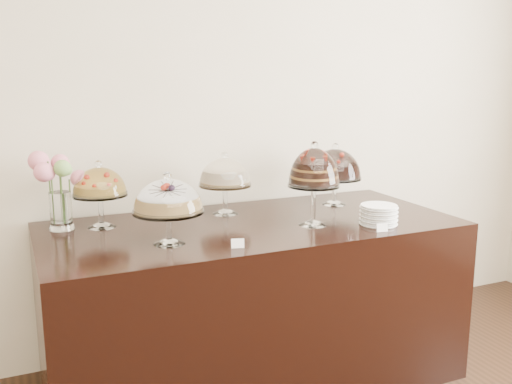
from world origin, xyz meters
name	(u,v)px	position (x,y,z in m)	size (l,w,h in m)	color
wall_back	(222,105)	(0.00, 3.00, 1.50)	(5.00, 0.04, 3.00)	beige
display_counter	(252,302)	(-0.04, 2.45, 0.45)	(2.20, 1.00, 0.90)	black
cake_stand_sugar_sponge	(168,199)	(-0.55, 2.26, 1.12)	(0.33, 0.33, 0.35)	white
cake_stand_choco_layer	(314,170)	(0.24, 2.29, 1.19)	(0.27, 0.27, 0.45)	white
cake_stand_cheesecake	(225,174)	(-0.10, 2.71, 1.13)	(0.30, 0.30, 0.36)	white
cake_stand_dark_choco	(335,166)	(0.60, 2.66, 1.13)	(0.32, 0.32, 0.38)	white
cake_stand_fruit_tart	(100,185)	(-0.79, 2.70, 1.12)	(0.28, 0.28, 0.35)	white
flower_vase	(57,184)	(-0.99, 2.74, 1.14)	(0.28, 0.26, 0.40)	white
plate_stack	(379,215)	(0.56, 2.15, 0.95)	(0.20, 0.20, 0.10)	white
price_card_left	(238,243)	(-0.28, 2.07, 0.92)	(0.06, 0.01, 0.04)	white
price_card_right	(382,228)	(0.49, 2.03, 0.92)	(0.06, 0.01, 0.04)	white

